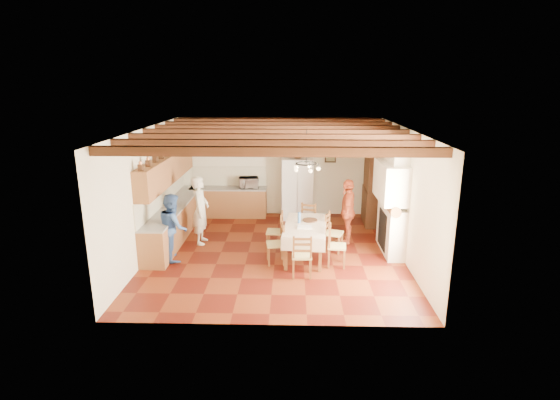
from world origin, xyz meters
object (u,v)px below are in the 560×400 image
(chair_right_near, at_px, (337,245))
(person_woman_red, at_px, (348,211))
(dining_table, at_px, (305,228))
(chair_left_far, at_px, (275,231))
(person_man, at_px, (201,210))
(refrigerator, at_px, (297,188))
(microwave, at_px, (249,183))
(hutch, at_px, (374,185))
(chair_end_near, at_px, (302,255))
(chair_end_far, at_px, (307,223))
(person_woman_blue, at_px, (173,227))
(chair_left_near, at_px, (276,243))
(chair_right_far, at_px, (334,232))

(chair_right_near, distance_m, person_woman_red, 1.58)
(dining_table, relative_size, chair_left_far, 1.98)
(chair_left_far, height_order, person_man, person_man)
(chair_left_far, xyz_separation_m, person_woman_red, (1.84, 0.55, 0.36))
(refrigerator, bearing_deg, chair_right_near, -76.82)
(person_woman_red, relative_size, microwave, 2.90)
(hutch, distance_m, chair_end_near, 4.30)
(person_man, xyz_separation_m, microwave, (1.01, 2.31, 0.19))
(hutch, xyz_separation_m, dining_table, (-2.05, -2.61, -0.44))
(hutch, bearing_deg, chair_end_far, -140.02)
(chair_end_near, xyz_separation_m, person_woman_red, (1.20, 2.05, 0.36))
(person_woman_blue, bearing_deg, chair_end_near, -127.66)
(dining_table, distance_m, chair_left_far, 0.88)
(chair_end_far, height_order, microwave, microwave)
(hutch, xyz_separation_m, chair_left_near, (-2.73, -3.01, -0.67))
(chair_left_far, bearing_deg, chair_right_near, 60.07)
(chair_end_near, xyz_separation_m, person_man, (-2.54, 1.92, 0.39))
(dining_table, bearing_deg, person_woman_blue, -175.81)
(hutch, relative_size, microwave, 4.00)
(person_woman_red, bearing_deg, microwave, -117.88)
(person_woman_red, bearing_deg, hutch, 160.58)
(chair_end_near, bearing_deg, person_woman_red, -120.39)
(chair_right_near, xyz_separation_m, chair_right_far, (0.01, 0.86, 0.00))
(microwave, bearing_deg, refrigerator, -11.93)
(refrigerator, relative_size, hutch, 0.80)
(chair_left_far, height_order, chair_right_far, same)
(chair_right_far, xyz_separation_m, chair_end_far, (-0.64, 0.74, 0.00))
(chair_left_far, distance_m, person_man, 1.98)
(hutch, bearing_deg, chair_left_far, -139.28)
(chair_end_far, relative_size, person_woman_red, 0.57)
(microwave, bearing_deg, person_man, -121.80)
(dining_table, xyz_separation_m, microwave, (-1.62, 3.16, 0.34))
(chair_right_near, bearing_deg, chair_end_far, 28.14)
(chair_left_near, bearing_deg, hutch, 130.00)
(chair_left_near, relative_size, chair_end_far, 1.00)
(hutch, relative_size, person_woman_blue, 1.46)
(refrigerator, bearing_deg, dining_table, -87.51)
(chair_end_far, xyz_separation_m, person_woman_blue, (-3.13, -1.33, 0.31))
(hutch, height_order, chair_end_far, hutch)
(chair_right_far, distance_m, chair_end_near, 1.65)
(person_woman_blue, bearing_deg, microwave, -44.63)
(person_man, bearing_deg, refrigerator, -47.40)
(chair_right_far, bearing_deg, chair_end_near, 169.37)
(hutch, height_order, person_woman_blue, hutch)
(chair_right_near, height_order, chair_end_far, same)
(chair_left_near, height_order, chair_right_far, same)
(refrigerator, relative_size, chair_end_far, 1.91)
(dining_table, height_order, chair_right_near, chair_right_near)
(chair_left_near, height_order, chair_end_far, same)
(chair_end_near, bearing_deg, person_woman_blue, -15.99)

